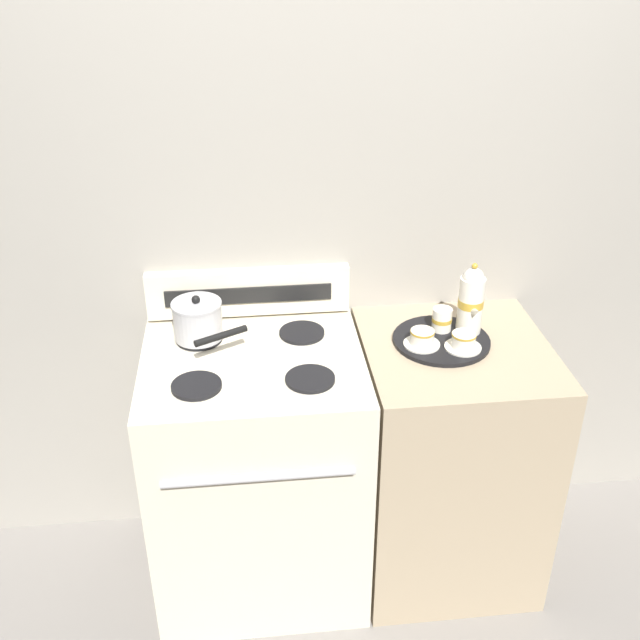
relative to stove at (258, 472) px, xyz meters
name	(u,v)px	position (x,y,z in m)	size (l,w,h in m)	color
ground_plane	(344,560)	(0.31, 0.00, -0.47)	(6.00, 6.00, 0.00)	gray
wall_back	(336,262)	(0.31, 0.34, 0.63)	(6.00, 0.05, 2.20)	#9E998E
stove	(258,472)	(0.00, 0.00, 0.00)	(0.72, 0.66, 0.94)	beige
control_panel	(248,292)	(0.00, 0.29, 0.56)	(0.70, 0.05, 0.17)	beige
side_counter	(447,458)	(0.68, 0.00, 0.00)	(0.61, 0.63, 0.93)	tan
saucepan	(198,320)	(-0.17, 0.14, 0.54)	(0.24, 0.28, 0.15)	#B7B7BC
serving_tray	(441,340)	(0.63, 0.04, 0.47)	(0.32, 0.32, 0.01)	black
teapot	(471,300)	(0.73, 0.08, 0.60)	(0.09, 0.14, 0.25)	white
teacup_left	(463,341)	(0.68, -0.03, 0.50)	(0.12, 0.12, 0.05)	white
teacup_right	(422,338)	(0.55, 0.01, 0.50)	(0.12, 0.12, 0.05)	white
creamer_jug	(442,319)	(0.64, 0.10, 0.52)	(0.07, 0.07, 0.08)	white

